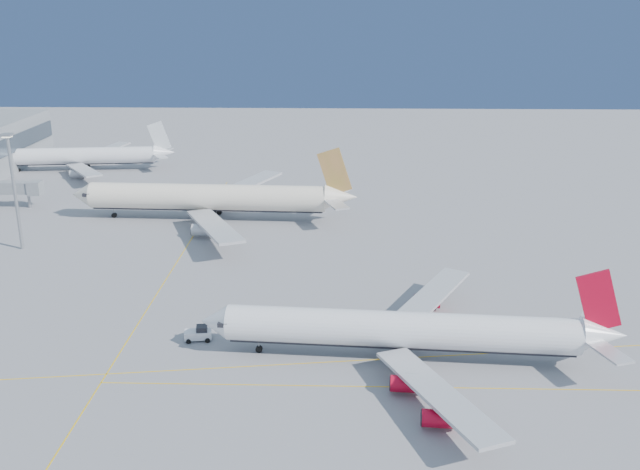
{
  "coord_description": "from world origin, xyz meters",
  "views": [
    {
      "loc": [
        -7.43,
        -99.71,
        49.9
      ],
      "look_at": [
        -11.12,
        30.57,
        7.0
      ],
      "focal_mm": 40.0,
      "sensor_mm": 36.0,
      "label": 1
    }
  ],
  "objects": [
    {
      "name": "airliner_virgin",
      "position": [
        2.85,
        -5.98,
        4.56
      ],
      "size": [
        61.33,
        54.96,
        15.12
      ],
      "rotation": [
        0.0,
        0.0,
        -0.07
      ],
      "color": "white",
      "rests_on": "ground"
    },
    {
      "name": "ground",
      "position": [
        0.0,
        0.0,
        0.0
      ],
      "size": [
        500.0,
        500.0,
        0.0
      ],
      "primitive_type": "plane",
      "color": "slate",
      "rests_on": "ground"
    },
    {
      "name": "airliner_etihad",
      "position": [
        -37.35,
        62.94,
        5.47
      ],
      "size": [
        68.84,
        63.61,
        17.98
      ],
      "rotation": [
        0.0,
        0.0,
        -0.04
      ],
      "color": "silver",
      "rests_on": "ground"
    },
    {
      "name": "light_mast",
      "position": [
        -74.44,
        40.7,
        14.5
      ],
      "size": [
        2.12,
        2.12,
        24.57
      ],
      "color": "gray",
      "rests_on": "ground"
    },
    {
      "name": "airliner_third",
      "position": [
        -86.24,
        113.81,
        4.55
      ],
      "size": [
        55.99,
        51.29,
        15.02
      ],
      "rotation": [
        0.0,
        0.0,
        0.12
      ],
      "color": "white",
      "rests_on": "ground"
    },
    {
      "name": "pushback_tug",
      "position": [
        -28.97,
        -0.65,
        1.08
      ],
      "size": [
        4.38,
        3.02,
        2.32
      ],
      "rotation": [
        0.0,
        0.0,
        0.15
      ],
      "color": "white",
      "rests_on": "ground"
    },
    {
      "name": "taxiway_lines",
      "position": [
        -14.71,
        6.34,
        0.01
      ],
      "size": [
        118.86,
        140.0,
        0.02
      ],
      "color": "#EFB60D",
      "rests_on": "ground"
    },
    {
      "name": "jet_bridge",
      "position": [
        -93.11,
        72.0,
        5.17
      ],
      "size": [
        23.6,
        3.6,
        6.9
      ],
      "color": "gray",
      "rests_on": "ground"
    }
  ]
}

